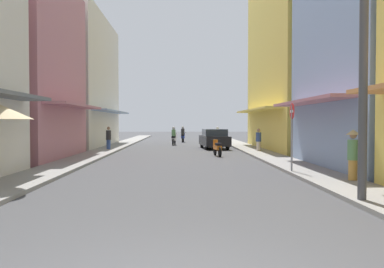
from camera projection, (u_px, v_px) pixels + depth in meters
ground_plane at (180, 151)px, 26.73m from camera, size 114.80×114.80×0.00m
sidewalk_left at (105, 151)px, 26.59m from camera, size 1.78×60.18×0.12m
sidewalk_right at (254, 150)px, 26.86m from camera, size 1.78×60.18×0.12m
building_left_mid at (8, 69)px, 20.79m from camera, size 7.05×8.49×9.40m
building_left_far at (69, 83)px, 31.98m from camera, size 7.05×12.50×10.25m
building_right_far at (306, 56)px, 28.20m from camera, size 7.05×12.90×13.28m
motorbike_black at (217, 137)px, 33.70m from camera, size 0.55×1.81×1.58m
motorbike_silver at (174, 137)px, 34.28m from camera, size 0.55×1.81×1.58m
motorbike_orange at (217, 147)px, 23.03m from camera, size 0.56×1.80×0.96m
motorbike_blue at (183, 135)px, 39.36m from camera, size 0.55×1.81×1.58m
parked_car at (214, 139)px, 29.55m from camera, size 2.09×4.23×1.45m
pedestrian_foreground at (353, 153)px, 12.59m from camera, size 0.44×0.44×1.71m
pedestrian_crossing at (259, 141)px, 25.93m from camera, size 0.34×0.34×1.54m
pedestrian_far at (109, 139)px, 27.25m from camera, size 0.34×0.34×1.65m
utility_pole at (363, 67)px, 9.33m from camera, size 0.20×1.20×6.29m
street_sign_no_entry at (292, 128)px, 14.98m from camera, size 0.07×0.60×2.65m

